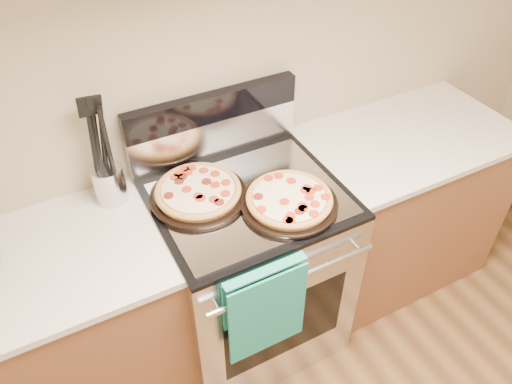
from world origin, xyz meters
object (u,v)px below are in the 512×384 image
range_body (248,271)px  pepperoni_pizza_front (289,200)px  utensil_crock (110,184)px  pepperoni_pizza_back (198,192)px

range_body → pepperoni_pizza_front: size_ratio=2.40×
utensil_crock → pepperoni_pizza_front: bearing=-32.5°
pepperoni_pizza_front → pepperoni_pizza_back: bearing=144.6°
pepperoni_pizza_back → utensil_crock: bearing=150.5°
pepperoni_pizza_back → pepperoni_pizza_front: same height
pepperoni_pizza_back → pepperoni_pizza_front: (0.29, -0.21, -0.00)m
range_body → pepperoni_pizza_front: bearing=-50.9°
range_body → utensil_crock: utensil_crock is taller
utensil_crock → pepperoni_pizza_back: bearing=-29.5°
pepperoni_pizza_back → utensil_crock: (-0.30, 0.17, 0.04)m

